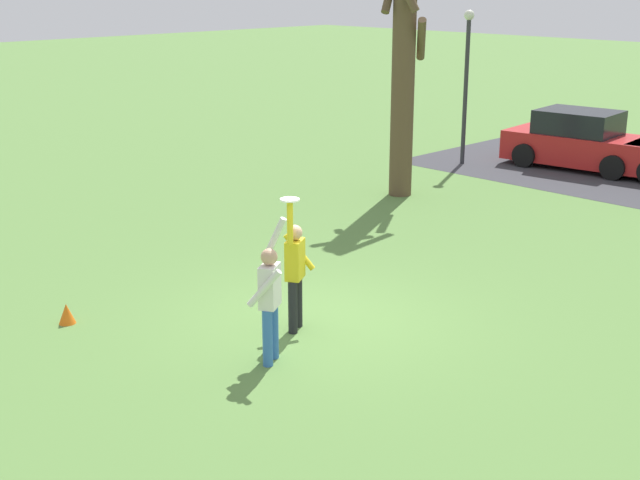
{
  "coord_description": "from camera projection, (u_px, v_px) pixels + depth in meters",
  "views": [
    {
      "loc": [
        8.92,
        -8.73,
        5.14
      ],
      "look_at": [
        0.32,
        -0.27,
        1.44
      ],
      "focal_mm": 48.4,
      "sensor_mm": 36.0,
      "label": 1
    }
  ],
  "objects": [
    {
      "name": "lamppost_by_lot",
      "position": [
        466.0,
        72.0,
        23.89
      ],
      "size": [
        0.28,
        0.28,
        4.26
      ],
      "color": "#2D2D33",
      "rests_on": "ground_plane"
    },
    {
      "name": "parked_car_red",
      "position": [
        581.0,
        142.0,
        23.93
      ],
      "size": [
        4.26,
        2.36,
        1.59
      ],
      "rotation": [
        0.0,
        0.0,
        0.1
      ],
      "color": "red",
      "rests_on": "ground_plane"
    },
    {
      "name": "frisbee_disc",
      "position": [
        290.0,
        200.0,
        12.27
      ],
      "size": [
        0.28,
        0.28,
        0.02
      ],
      "primitive_type": "cylinder",
      "color": "white",
      "rests_on": "person_catcher"
    },
    {
      "name": "field_cone_orange",
      "position": [
        67.0,
        314.0,
        13.27
      ],
      "size": [
        0.26,
        0.26,
        0.32
      ],
      "primitive_type": "cone",
      "color": "orange",
      "rests_on": "ground_plane"
    },
    {
      "name": "bare_tree_tall",
      "position": [
        404.0,
        54.0,
        20.16
      ],
      "size": [
        1.27,
        1.36,
        6.46
      ],
      "color": "brown",
      "rests_on": "ground_plane"
    },
    {
      "name": "ground_plane",
      "position": [
        318.0,
        320.0,
        13.44
      ],
      "size": [
        120.0,
        120.0,
        0.0
      ],
      "primitive_type": "plane",
      "color": "#567F3D"
    },
    {
      "name": "person_defender",
      "position": [
        270.0,
        296.0,
        11.71
      ],
      "size": [
        0.61,
        0.66,
        2.04
      ],
      "rotation": [
        0.0,
        0.0,
        2.1
      ],
      "color": "#3366B7",
      "rests_on": "ground_plane"
    },
    {
      "name": "person_catcher",
      "position": [
        295.0,
        268.0,
        12.8
      ],
      "size": [
        0.52,
        0.59,
        2.08
      ],
      "rotation": [
        0.0,
        0.0,
        -1.04
      ],
      "color": "black",
      "rests_on": "ground_plane"
    }
  ]
}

